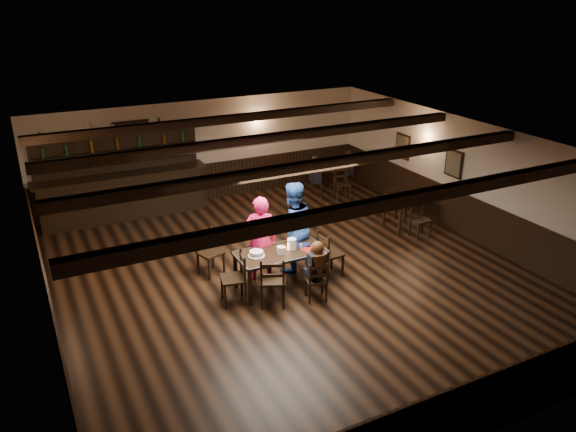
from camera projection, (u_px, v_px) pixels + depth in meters
name	position (u px, v px, depth m)	size (l,w,h in m)	color
ground	(292.00, 276.00, 11.28)	(10.00, 10.00, 0.00)	black
room_shell	(292.00, 194.00, 10.66)	(9.02, 10.02, 2.71)	beige
dining_table	(281.00, 255.00, 10.62)	(1.71, 0.87, 0.75)	black
chair_near_left	(272.00, 279.00, 9.98)	(0.60, 0.59, 0.98)	black
chair_near_right	(317.00, 279.00, 10.20)	(0.45, 0.44, 0.79)	black
chair_end_left	(238.00, 274.00, 10.14)	(0.52, 0.54, 0.98)	black
chair_end_right	(327.00, 251.00, 11.06)	(0.46, 0.48, 0.96)	black
chair_far_pushed	(208.00, 248.00, 11.20)	(0.55, 0.54, 0.94)	black
woman_pink	(261.00, 239.00, 10.86)	(0.63, 0.42, 1.74)	#E22480
man_blue	(292.00, 227.00, 11.18)	(0.92, 0.71, 1.89)	navy
seated_person	(317.00, 261.00, 10.12)	(0.31, 0.46, 0.75)	black
cake	(256.00, 254.00, 10.40)	(0.32, 0.32, 0.10)	white
plate_stack_a	(281.00, 250.00, 10.49)	(0.15, 0.15, 0.14)	white
plate_stack_b	(292.00, 244.00, 10.67)	(0.18, 0.18, 0.21)	white
tea_light	(285.00, 248.00, 10.67)	(0.06, 0.06, 0.06)	#A5A8AD
salt_shaker	(301.00, 246.00, 10.69)	(0.04, 0.04, 0.10)	silver
pepper_shaker	(299.00, 247.00, 10.69)	(0.03, 0.03, 0.08)	#A5A8AD
drink_glass	(293.00, 243.00, 10.79)	(0.07, 0.07, 0.11)	silver
menu_red	(309.00, 249.00, 10.70)	(0.30, 0.21, 0.00)	maroon
menu_blue	(302.00, 245.00, 10.86)	(0.31, 0.22, 0.00)	#0D1544
bar_counter	(123.00, 189.00, 13.93)	(4.19, 0.70, 2.20)	black
back_table_a	(404.00, 202.00, 13.32)	(0.80, 0.80, 0.75)	black
back_table_b	(330.00, 170.00, 15.65)	(1.00, 1.00, 0.75)	black
bg_patron_left	(315.00, 169.00, 15.11)	(0.27, 0.39, 0.74)	black
bg_patron_right	(348.00, 163.00, 15.77)	(0.22, 0.34, 0.68)	black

